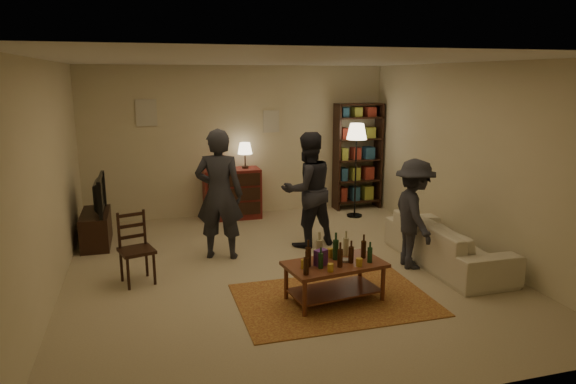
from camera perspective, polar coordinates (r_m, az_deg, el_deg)
name	(u,v)px	position (r m, az deg, el deg)	size (l,w,h in m)	color
floor	(283,270)	(6.89, -0.56, -8.63)	(6.00, 6.00, 0.00)	#C6B793
room_shell	(202,117)	(9.25, -9.48, 8.26)	(6.00, 6.00, 6.00)	beige
rug	(334,300)	(6.04, 5.13, -11.82)	(2.20, 1.50, 0.01)	brown
coffee_table	(334,267)	(5.88, 5.12, -8.33)	(1.18, 0.76, 0.79)	brown
dining_chair	(135,245)	(6.63, -16.63, -5.71)	(0.48, 0.48, 0.90)	black
tv_stand	(96,220)	(8.30, -20.57, -2.93)	(0.40, 1.00, 1.06)	black
dresser	(233,192)	(9.25, -6.18, -0.03)	(1.00, 0.50, 1.36)	maroon
bookshelf	(358,155)	(9.90, 7.73, 4.06)	(0.90, 0.34, 2.02)	black
floor_lamp	(357,138)	(9.22, 7.63, 5.96)	(0.36, 0.36, 1.70)	black
sofa	(447,243)	(7.32, 17.24, -5.40)	(2.08, 0.81, 0.61)	beige
person_left	(219,194)	(7.16, -7.65, -0.27)	(0.67, 0.44, 1.83)	#26272E
person_right	(307,190)	(7.63, 2.18, 0.25)	(0.84, 0.65, 1.72)	#222229
person_by_sofa	(414,214)	(6.98, 13.82, -2.40)	(0.95, 0.54, 1.46)	#282930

